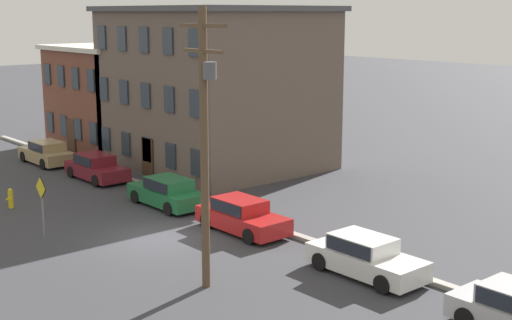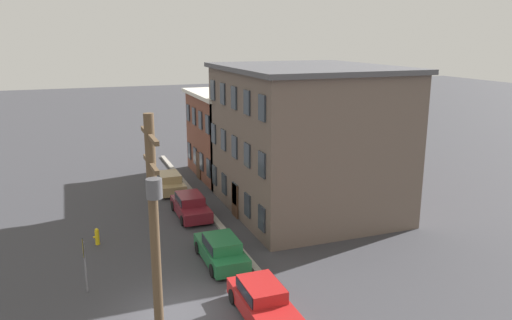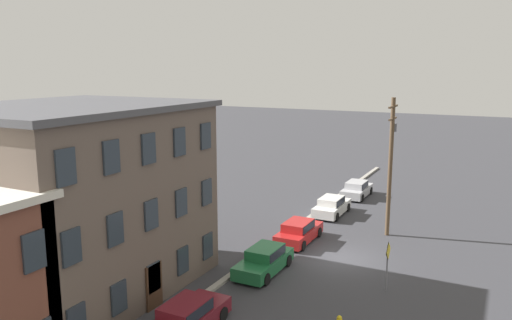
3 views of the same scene
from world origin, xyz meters
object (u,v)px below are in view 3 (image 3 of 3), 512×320
at_px(car_red, 299,231).
at_px(caution_sign, 388,258).
at_px(car_silver, 357,189).
at_px(car_maroon, 187,316).
at_px(car_green, 264,259).
at_px(utility_pole, 391,159).
at_px(car_white, 332,205).

xyz_separation_m(car_red, caution_sign, (-4.70, -6.78, 1.00)).
distance_m(car_silver, caution_sign, 18.95).
bearing_deg(car_red, caution_sign, -124.70).
height_order(car_red, caution_sign, caution_sign).
relative_size(car_maroon, car_silver, 1.00).
relative_size(car_green, utility_pole, 0.47).
xyz_separation_m(car_maroon, utility_pole, (16.79, -4.85, 4.52)).
bearing_deg(utility_pole, car_silver, 27.50).
distance_m(car_silver, utility_pole, 11.10).
relative_size(car_maroon, car_green, 1.00).
relative_size(car_green, car_red, 1.00).
height_order(car_maroon, car_white, same).
relative_size(car_green, car_silver, 1.00).
height_order(car_maroon, car_red, same).
bearing_deg(car_green, car_white, 0.88).
height_order(car_maroon, car_green, same).
height_order(car_silver, caution_sign, caution_sign).
bearing_deg(car_maroon, utility_pole, -16.12).
xyz_separation_m(car_silver, utility_pole, (-8.99, -4.68, 4.52)).
distance_m(car_maroon, car_green, 7.31).
distance_m(car_maroon, car_red, 12.73).
height_order(car_maroon, caution_sign, caution_sign).
bearing_deg(car_silver, car_white, 177.84).
distance_m(car_maroon, utility_pole, 18.05).
height_order(car_red, car_white, same).
height_order(car_silver, utility_pole, utility_pole).
relative_size(car_maroon, caution_sign, 1.68).
bearing_deg(car_green, car_red, 1.59).
bearing_deg(car_silver, utility_pole, -152.50).
distance_m(car_white, car_silver, 6.22).
bearing_deg(car_maroon, car_silver, -0.38).
bearing_deg(car_maroon, car_white, 0.18).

